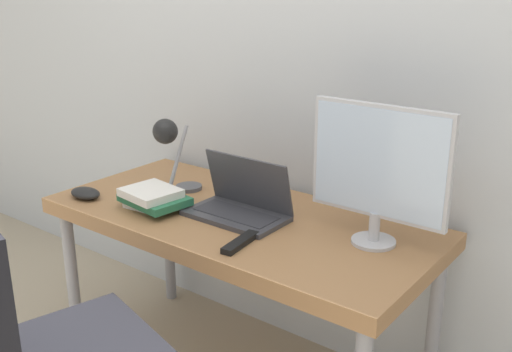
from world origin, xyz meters
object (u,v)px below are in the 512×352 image
book_stack (153,198)px  game_controller (85,193)px  desk_lamp (170,142)px  laptop (240,204)px  monitor (379,168)px  office_chair (38,347)px

book_stack → game_controller: 0.31m
book_stack → game_controller: size_ratio=1.92×
desk_lamp → book_stack: bearing=-74.0°
laptop → desk_lamp: size_ratio=1.15×
laptop → monitor: monitor is taller
monitor → game_controller: (-1.10, -0.31, -0.24)m
monitor → game_controller: 1.17m
monitor → office_chair: bearing=-124.4°
book_stack → desk_lamp: bearing=106.0°
office_chair → desk_lamp: bearing=107.1°
monitor → office_chair: (-0.60, -0.88, -0.43)m
monitor → book_stack: monitor is taller
laptop → office_chair: (-0.11, -0.79, -0.22)m
laptop → office_chair: office_chair is taller
monitor → book_stack: bearing=-164.4°
laptop → monitor: bearing=9.9°
laptop → game_controller: 0.65m
book_stack → game_controller: book_stack is taller
desk_lamp → office_chair: bearing=-72.9°
monitor → book_stack: size_ratio=1.76×
office_chair → book_stack: 0.72m
desk_lamp → monitor: bearing=5.6°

